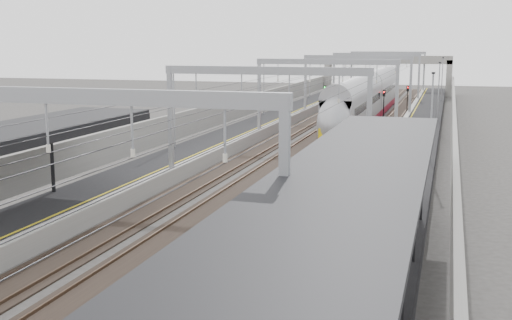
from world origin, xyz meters
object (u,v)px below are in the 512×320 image
Objects in this scene: overbridge at (387,65)px; train at (367,102)px; bench at (367,292)px; signal_green at (325,93)px.

overbridge is 40.30m from train.
bench is 67.43m from signal_green.
bench is (8.65, -96.94, -3.75)m from overbridge.
bench is 0.53× the size of signal_green.
signal_green is (-13.85, 65.98, 0.86)m from bench.
bench is at bearing -78.15° from signal_green.
overbridge is at bearing 80.47° from signal_green.
train reaches higher than signal_green.
signal_green is (-5.20, -30.96, -2.89)m from overbridge.
train is 11.37m from signal_green.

